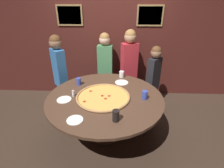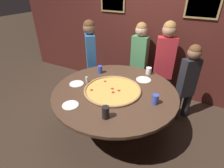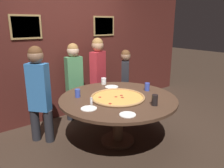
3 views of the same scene
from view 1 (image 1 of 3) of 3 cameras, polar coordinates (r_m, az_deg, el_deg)
The scene contains 16 objects.
ground_plane at distance 3.09m, azimuth -2.05°, elevation -15.95°, with size 24.00×24.00×0.00m, color #38281E.
back_wall at distance 3.82m, azimuth -0.75°, elevation 14.88°, with size 6.40×0.08×2.60m.
dining_table at distance 2.71m, azimuth -2.27°, elevation -6.19°, with size 1.76×1.76×0.74m.
giant_pizza at distance 2.62m, azimuth -2.90°, elevation -4.13°, with size 0.81×0.81×0.03m.
drink_cup_front_edge at distance 3.01m, azimuth -10.83°, elevation 0.82°, with size 0.08×0.08×0.12m, color #384CB7.
drink_cup_centre_back at distance 2.60m, azimuth 10.63°, elevation -3.57°, with size 0.08×0.08×0.13m, color #384CB7.
drink_cup_by_shaker at distance 2.13m, azimuth 1.25°, elevation -10.31°, with size 0.08×0.08×0.15m, color black.
drink_cup_far_left at distance 3.25m, azimuth 3.16°, elevation 3.19°, with size 0.09×0.09×0.11m, color white.
white_plate_beside_cup at distance 2.23m, azimuth -12.03°, elevation -11.43°, with size 0.20×0.20×0.01m, color white.
white_plate_near_front at distance 3.06m, azimuth 3.17°, elevation 0.50°, with size 0.23×0.23×0.01m, color white.
white_plate_far_back at distance 2.66m, azimuth -15.36°, elevation -4.94°, with size 0.21×0.21×0.01m, color white.
condiment_shaker at distance 2.69m, azimuth -12.55°, elevation -2.99°, with size 0.04×0.04×0.10m.
diner_side_right at distance 3.69m, azimuth -2.26°, elevation 6.71°, with size 0.37×0.22×1.46m.
diner_far_left at distance 3.45m, azimuth -16.78°, elevation 4.50°, with size 0.34×0.38×1.50m.
diner_side_left at distance 3.43m, azimuth 13.40°, elevation 2.78°, with size 0.31×0.32×1.31m.
diner_centre_back at distance 3.60m, azimuth 5.60°, elevation 6.86°, with size 0.41×0.27×1.54m.
Camera 1 is at (0.20, -2.26, 2.11)m, focal length 28.00 mm.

